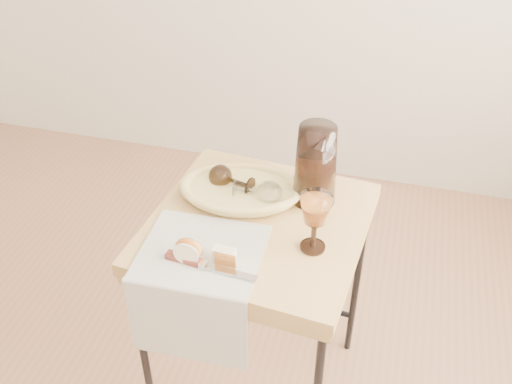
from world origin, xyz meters
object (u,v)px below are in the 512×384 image
(pitcher, at_px, (316,165))
(apple_half, at_px, (189,249))
(goblet_lying_b, at_px, (255,191))
(table_knife, at_px, (207,264))
(goblet_lying_a, at_px, (233,181))
(tea_towel, at_px, (201,252))
(wine_goblet, at_px, (315,223))
(bread_basket, at_px, (241,192))
(side_table, at_px, (258,312))

(pitcher, xyz_separation_m, apple_half, (-0.27, -0.35, -0.08))
(goblet_lying_b, xyz_separation_m, table_knife, (-0.05, -0.30, -0.03))
(goblet_lying_a, height_order, table_knife, goblet_lying_a)
(goblet_lying_b, distance_m, table_knife, 0.30)
(tea_towel, height_order, goblet_lying_a, goblet_lying_a)
(tea_towel, relative_size, goblet_lying_a, 2.76)
(pitcher, xyz_separation_m, wine_goblet, (0.04, -0.22, -0.04))
(goblet_lying_a, xyz_separation_m, goblet_lying_b, (0.08, -0.03, 0.00))
(bread_basket, distance_m, table_knife, 0.32)
(side_table, relative_size, goblet_lying_a, 6.47)
(goblet_lying_b, height_order, apple_half, goblet_lying_b)
(bread_basket, bearing_deg, goblet_lying_a, 144.58)
(goblet_lying_a, bearing_deg, goblet_lying_b, 171.28)
(table_knife, bearing_deg, wine_goblet, 36.79)
(goblet_lying_a, distance_m, apple_half, 0.32)
(goblet_lying_b, relative_size, apple_half, 1.59)
(bread_basket, relative_size, apple_half, 4.31)
(side_table, bearing_deg, table_knife, -109.38)
(goblet_lying_a, xyz_separation_m, pitcher, (0.24, 0.04, 0.08))
(wine_goblet, relative_size, apple_half, 2.34)
(tea_towel, distance_m, goblet_lying_a, 0.28)
(tea_towel, distance_m, table_knife, 0.07)
(pitcher, xyz_separation_m, table_knife, (-0.21, -0.37, -0.11))
(tea_towel, bearing_deg, apple_half, -121.99)
(tea_towel, bearing_deg, pitcher, 49.97)
(goblet_lying_a, bearing_deg, tea_towel, 103.71)
(goblet_lying_a, relative_size, wine_goblet, 0.67)
(goblet_lying_b, distance_m, apple_half, 0.30)
(tea_towel, bearing_deg, goblet_lying_b, 69.29)
(side_table, xyz_separation_m, wine_goblet, (0.17, -0.07, 0.47))
(goblet_lying_b, xyz_separation_m, pitcher, (0.16, 0.07, 0.08))
(goblet_lying_a, distance_m, wine_goblet, 0.34)
(goblet_lying_b, distance_m, wine_goblet, 0.25)
(apple_half, bearing_deg, goblet_lying_a, 84.44)
(table_knife, bearing_deg, tea_towel, 128.18)
(tea_towel, relative_size, pitcher, 1.13)
(goblet_lying_a, xyz_separation_m, table_knife, (0.03, -0.33, -0.03))
(bread_basket, distance_m, goblet_lying_b, 0.06)
(wine_goblet, bearing_deg, pitcher, 100.18)
(goblet_lying_a, distance_m, pitcher, 0.26)
(pitcher, bearing_deg, bread_basket, -141.83)
(tea_towel, bearing_deg, table_knife, -59.52)
(tea_towel, height_order, pitcher, pitcher)
(wine_goblet, distance_m, table_knife, 0.30)
(bread_basket, bearing_deg, pitcher, 4.64)
(goblet_lying_a, distance_m, goblet_lying_b, 0.08)
(wine_goblet, bearing_deg, table_knife, -149.06)
(tea_towel, relative_size, table_knife, 1.31)
(side_table, distance_m, bread_basket, 0.43)
(side_table, height_order, apple_half, apple_half)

